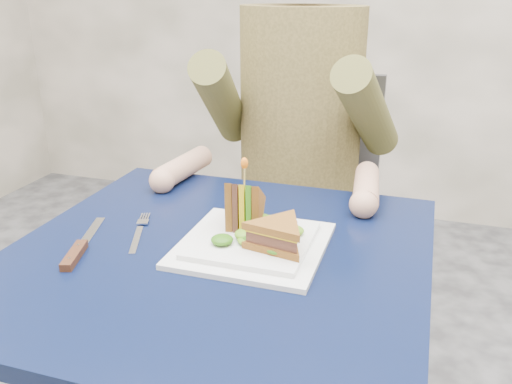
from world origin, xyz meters
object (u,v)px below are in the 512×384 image
(sandwich_flat, at_px, (278,235))
(knife, at_px, (78,251))
(table, at_px, (218,289))
(diner, at_px, (300,90))
(sandwich_upright, at_px, (245,209))
(fork, at_px, (139,233))
(plate, at_px, (253,243))
(chair, at_px, (304,202))

(sandwich_flat, relative_size, knife, 0.69)
(table, distance_m, diner, 0.67)
(sandwich_upright, height_order, fork, sandwich_upright)
(sandwich_flat, bearing_deg, plate, 155.56)
(sandwich_flat, bearing_deg, fork, 178.15)
(sandwich_upright, xyz_separation_m, knife, (-0.26, -0.16, -0.05))
(sandwich_flat, bearing_deg, diner, 100.58)
(table, height_order, plate, plate)
(table, bearing_deg, knife, -159.95)
(plate, bearing_deg, diner, 95.74)
(table, bearing_deg, plate, 30.12)
(diner, bearing_deg, sandwich_upright, -87.05)
(sandwich_flat, distance_m, knife, 0.36)
(chair, xyz_separation_m, diner, (-0.00, -0.11, 0.37))
(sandwich_upright, bearing_deg, diner, 92.95)
(diner, height_order, fork, diner)
(table, relative_size, knife, 3.47)
(table, relative_size, plate, 2.88)
(table, bearing_deg, sandwich_upright, 70.65)
(chair, distance_m, sandwich_flat, 0.77)
(table, relative_size, fork, 4.34)
(table, relative_size, sandwich_flat, 5.00)
(plate, relative_size, sandwich_flat, 1.73)
(fork, xyz_separation_m, knife, (-0.06, -0.10, 0.00))
(plate, relative_size, fork, 1.50)
(fork, bearing_deg, diner, 74.26)
(sandwich_flat, relative_size, fork, 0.87)
(table, xyz_separation_m, knife, (-0.23, -0.09, 0.09))
(table, height_order, sandwich_flat, sandwich_flat)
(table, distance_m, fork, 0.19)
(chair, bearing_deg, fork, -103.35)
(fork, bearing_deg, knife, -122.11)
(table, distance_m, sandwich_upright, 0.16)
(fork, height_order, knife, knife)
(chair, distance_m, knife, 0.87)
(sandwich_upright, bearing_deg, table, -109.35)
(plate, relative_size, sandwich_upright, 1.77)
(chair, relative_size, knife, 4.30)
(diner, bearing_deg, fork, -105.74)
(chair, relative_size, sandwich_flat, 6.20)
(diner, xyz_separation_m, sandwich_upright, (0.03, -0.54, -0.13))
(diner, distance_m, sandwich_flat, 0.63)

